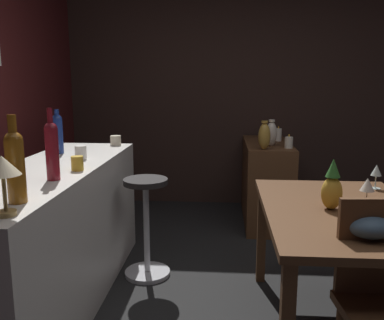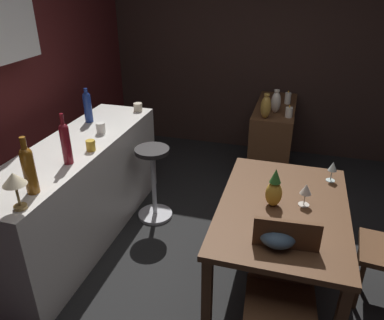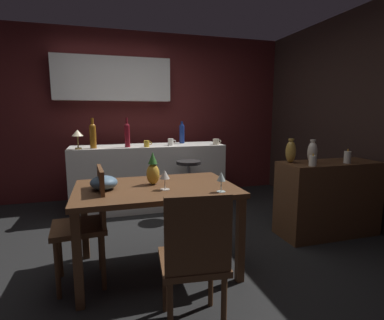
{
  "view_description": "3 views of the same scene",
  "coord_description": "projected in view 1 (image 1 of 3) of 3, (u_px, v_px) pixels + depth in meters",
  "views": [
    {
      "loc": [
        -2.3,
        0.27,
        1.42
      ],
      "look_at": [
        0.64,
        0.5,
        0.87
      ],
      "focal_mm": 38.92,
      "sensor_mm": 36.0,
      "label": 1
    },
    {
      "loc": [
        -2.3,
        -0.38,
        2.16
      ],
      "look_at": [
        0.44,
        0.41,
        0.74
      ],
      "focal_mm": 34.95,
      "sensor_mm": 36.0,
      "label": 2
    },
    {
      "loc": [
        -0.46,
        -2.8,
        1.35
      ],
      "look_at": [
        0.49,
        0.43,
        0.81
      ],
      "focal_mm": 27.78,
      "sensor_mm": 36.0,
      "label": 3
    }
  ],
  "objects": [
    {
      "name": "cup_cream",
      "position": [
        116.0,
        140.0,
        3.46
      ],
      "size": [
        0.12,
        0.09,
        0.08
      ],
      "color": "beige",
      "rests_on": "kitchen_counter"
    },
    {
      "name": "pineapple_centerpiece",
      "position": [
        332.0,
        188.0,
        2.24
      ],
      "size": [
        0.11,
        0.11,
        0.28
      ],
      "color": "gold",
      "rests_on": "dining_table"
    },
    {
      "name": "pillar_candle_short",
      "position": [
        278.0,
        135.0,
        4.27
      ],
      "size": [
        0.07,
        0.07,
        0.15
      ],
      "color": "white",
      "rests_on": "sideboard_cabinet"
    },
    {
      "name": "dining_table",
      "position": [
        343.0,
        224.0,
        2.28
      ],
      "size": [
        1.31,
        0.86,
        0.74
      ],
      "color": "#56351E",
      "rests_on": "ground_plane"
    },
    {
      "name": "vase_ceramic_ivory",
      "position": [
        271.0,
        134.0,
        3.92
      ],
      "size": [
        0.1,
        0.1,
        0.25
      ],
      "color": "beige",
      "rests_on": "sideboard_cabinet"
    },
    {
      "name": "counter_lamp",
      "position": [
        2.0,
        170.0,
        1.62
      ],
      "size": [
        0.14,
        0.14,
        0.24
      ],
      "color": "#A58447",
      "rests_on": "kitchen_counter"
    },
    {
      "name": "bar_stool",
      "position": [
        146.0,
        225.0,
        3.04
      ],
      "size": [
        0.34,
        0.34,
        0.74
      ],
      "color": "#262323",
      "rests_on": "ground_plane"
    },
    {
      "name": "wine_bottle_cobalt",
      "position": [
        58.0,
        132.0,
        3.05
      ],
      "size": [
        0.08,
        0.08,
        0.32
      ],
      "color": "navy",
      "rests_on": "kitchen_counter"
    },
    {
      "name": "wine_glass_left",
      "position": [
        367.0,
        186.0,
        2.29
      ],
      "size": [
        0.08,
        0.08,
        0.16
      ],
      "color": "silver",
      "rests_on": "dining_table"
    },
    {
      "name": "pillar_candle_tall",
      "position": [
        289.0,
        142.0,
        3.82
      ],
      "size": [
        0.07,
        0.07,
        0.13
      ],
      "color": "white",
      "rests_on": "sideboard_cabinet"
    },
    {
      "name": "wine_bottle_amber",
      "position": [
        15.0,
        163.0,
        1.8
      ],
      "size": [
        0.08,
        0.08,
        0.39
      ],
      "color": "#8C5114",
      "rests_on": "kitchen_counter"
    },
    {
      "name": "cup_white",
      "position": [
        81.0,
        152.0,
        2.83
      ],
      "size": [
        0.11,
        0.08,
        0.09
      ],
      "color": "white",
      "rests_on": "kitchen_counter"
    },
    {
      "name": "wine_glass_right",
      "position": [
        376.0,
        171.0,
        2.67
      ],
      "size": [
        0.07,
        0.07,
        0.16
      ],
      "color": "silver",
      "rests_on": "dining_table"
    },
    {
      "name": "sideboard_cabinet",
      "position": [
        266.0,
        182.0,
        4.26
      ],
      "size": [
        1.1,
        0.44,
        0.82
      ],
      "primitive_type": "cube",
      "color": "#56351E",
      "rests_on": "ground_plane"
    },
    {
      "name": "fruit_bowl",
      "position": [
        368.0,
        225.0,
        1.85
      ],
      "size": [
        0.22,
        0.22,
        0.11
      ],
      "primitive_type": "ellipsoid",
      "color": "slate",
      "rests_on": "dining_table"
    },
    {
      "name": "wine_bottle_ruby",
      "position": [
        52.0,
        148.0,
        2.22
      ],
      "size": [
        0.07,
        0.07,
        0.39
      ],
      "color": "maroon",
      "rests_on": "kitchen_counter"
    },
    {
      "name": "kitchen_counter",
      "position": [
        52.0,
        238.0,
        2.63
      ],
      "size": [
        2.1,
        0.6,
        0.9
      ],
      "primitive_type": "cube",
      "color": "silver",
      "rests_on": "ground_plane"
    },
    {
      "name": "vase_brass",
      "position": [
        264.0,
        136.0,
        3.72
      ],
      "size": [
        0.11,
        0.11,
        0.26
      ],
      "color": "#B78C38",
      "rests_on": "sideboard_cabinet"
    },
    {
      "name": "wall_side_right",
      "position": [
        222.0,
        92.0,
        4.78
      ],
      "size": [
        0.1,
        4.4,
        2.6
      ],
      "primitive_type": "cube",
      "color": "#33231E",
      "rests_on": "ground_plane"
    },
    {
      "name": "cup_mustard",
      "position": [
        77.0,
        163.0,
        2.48
      ],
      "size": [
        0.11,
        0.07,
        0.09
      ],
      "color": "gold",
      "rests_on": "kitchen_counter"
    }
  ]
}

